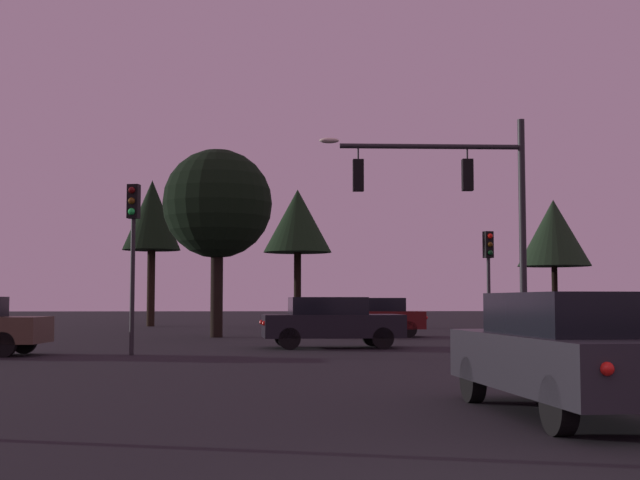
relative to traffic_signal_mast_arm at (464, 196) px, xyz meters
name	(u,v)px	position (x,y,z in m)	size (l,w,h in m)	color
ground_plane	(315,341)	(-3.86, 6.57, -4.35)	(168.00, 168.00, 0.00)	black
traffic_signal_mast_arm	(464,196)	(0.00, 0.00, 0.00)	(5.84, 0.40, 6.56)	#232326
traffic_light_corner_left	(489,263)	(1.92, 4.88, -1.67)	(0.35, 0.38, 3.76)	#232326
traffic_light_corner_right	(133,234)	(-9.06, -1.13, -1.19)	(0.34, 0.38, 4.47)	#232326
car_nearside_lane	(573,351)	(-1.71, -13.45, -3.56)	(2.11, 4.75, 1.52)	#232328
car_crossing_left	(331,321)	(-3.63, 2.02, -3.56)	(4.33, 2.16, 1.52)	black
car_far_lane	(374,316)	(-1.37, 9.93, -3.56)	(4.16, 2.17, 1.52)	#4C0F0F
tree_behind_sign	(554,233)	(10.10, 22.68, 0.75)	(3.98, 3.98, 6.96)	black
tree_left_far	(152,216)	(-12.02, 24.20, 1.70)	(3.19, 3.19, 8.08)	black
tree_center_horizon	(217,205)	(-7.53, 9.75, 0.80)	(4.26, 4.26, 7.32)	black
tree_right_cluster	(298,222)	(-4.04, 21.21, 1.18)	(3.57, 3.57, 7.24)	black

